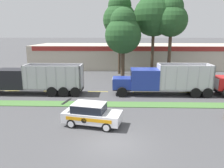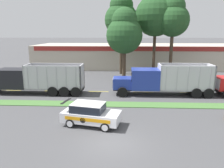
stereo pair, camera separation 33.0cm
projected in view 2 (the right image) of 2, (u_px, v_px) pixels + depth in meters
ground_plane at (111, 143)px, 13.94m from camera, size 600.00×600.00×0.00m
grass_verge at (116, 104)px, 21.43m from camera, size 120.00×1.65×0.06m
centre_line_2 at (11, 90)px, 26.77m from camera, size 2.40×0.14×0.01m
centre_line_3 at (54, 91)px, 26.50m from camera, size 2.40×0.14×0.01m
centre_line_4 at (99, 91)px, 26.24m from camera, size 2.40×0.14×0.01m
centre_line_5 at (144, 92)px, 25.97m from camera, size 2.40×0.14×0.01m
centre_line_6 at (190, 93)px, 25.71m from camera, size 2.40×0.14×0.01m
dump_truck_lead at (155, 81)px, 24.54m from camera, size 10.93×2.68×3.50m
dump_truck_far_right at (25, 80)px, 25.10m from camera, size 11.84×2.58×3.42m
rally_car at (90, 114)px, 16.56m from camera, size 4.65×2.74×1.75m
store_building_backdrop at (144, 56)px, 45.16m from camera, size 43.29×12.10×4.53m
tree_behind_left at (121, 16)px, 35.42m from camera, size 5.44×5.44×13.03m
tree_behind_centre at (156, 12)px, 32.69m from camera, size 6.15×6.15×14.00m
tree_behind_right at (124, 32)px, 30.67m from camera, size 5.14×5.14×10.37m
tree_behind_far_right at (173, 17)px, 31.42m from camera, size 4.69×4.69×12.14m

